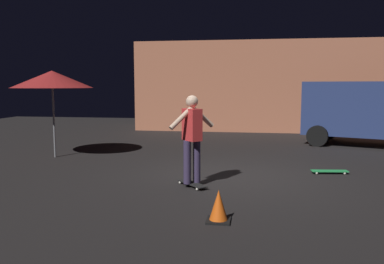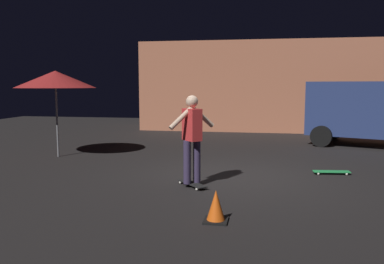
# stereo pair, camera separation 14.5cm
# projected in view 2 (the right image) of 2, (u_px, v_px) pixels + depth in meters

# --- Properties ---
(ground_plane) EXTENTS (28.00, 28.00, 0.00)m
(ground_plane) POSITION_uv_depth(u_px,v_px,m) (232.00, 176.00, 8.53)
(ground_plane) COLOR black
(low_building) EXTENTS (11.53, 3.07, 3.71)m
(low_building) POSITION_uv_depth(u_px,v_px,m) (278.00, 86.00, 17.37)
(low_building) COLOR #B76B4C
(low_building) RESTS_ON ground_plane
(patio_umbrella) EXTENTS (2.10, 2.10, 2.30)m
(patio_umbrella) POSITION_uv_depth(u_px,v_px,m) (55.00, 79.00, 10.62)
(patio_umbrella) COLOR slate
(patio_umbrella) RESTS_ON ground_plane
(skateboard_ridden) EXTENTS (0.68, 0.71, 0.07)m
(skateboard_ridden) POSITION_uv_depth(u_px,v_px,m) (192.00, 184.00, 7.68)
(skateboard_ridden) COLOR black
(skateboard_ridden) RESTS_ON ground_plane
(skateboard_spare) EXTENTS (0.80, 0.30, 0.07)m
(skateboard_spare) POSITION_uv_depth(u_px,v_px,m) (331.00, 172.00, 8.72)
(skateboard_spare) COLOR green
(skateboard_spare) RESTS_ON ground_plane
(skater) EXTENTS (0.78, 0.73, 1.67)m
(skater) POSITION_uv_depth(u_px,v_px,m) (192.00, 133.00, 7.57)
(skater) COLOR #382D4C
(skater) RESTS_ON skateboard_ridden
(traffic_cone) EXTENTS (0.34, 0.34, 0.46)m
(traffic_cone) POSITION_uv_depth(u_px,v_px,m) (216.00, 207.00, 5.69)
(traffic_cone) COLOR black
(traffic_cone) RESTS_ON ground_plane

